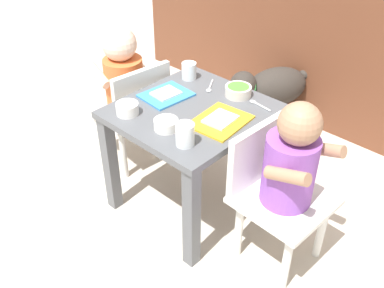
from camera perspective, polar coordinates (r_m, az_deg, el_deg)
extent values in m
plane|color=beige|center=(1.83, 0.00, -7.30)|extent=(7.00, 7.00, 0.00)
cube|color=brown|center=(2.34, 18.02, 14.59)|extent=(2.23, 0.38, 0.96)
cube|color=#515459|center=(1.58, 0.00, 4.19)|extent=(0.48, 0.52, 0.03)
cube|color=#515459|center=(1.71, -10.43, -2.56)|extent=(0.04, 0.04, 0.41)
cube|color=#515459|center=(1.47, -0.06, -9.57)|extent=(0.04, 0.04, 0.41)
cube|color=#515459|center=(1.96, 0.05, 3.40)|extent=(0.04, 0.04, 0.41)
cube|color=#515459|center=(1.75, 10.22, -1.69)|extent=(0.04, 0.04, 0.41)
cube|color=silver|center=(1.94, -8.36, 4.53)|extent=(0.31, 0.31, 0.02)
cube|color=silver|center=(1.79, -6.38, 6.24)|extent=(0.05, 0.27, 0.22)
cylinder|color=#D86633|center=(1.88, -8.67, 7.65)|extent=(0.16, 0.16, 0.22)
sphere|color=beige|center=(1.82, -9.34, 12.60)|extent=(0.14, 0.14, 0.14)
cylinder|color=silver|center=(2.13, -7.33, 3.38)|extent=(0.03, 0.03, 0.25)
cylinder|color=silver|center=(2.05, -11.92, 1.39)|extent=(0.03, 0.03, 0.25)
cylinder|color=silver|center=(1.99, -4.04, 1.09)|extent=(0.03, 0.03, 0.25)
cylinder|color=silver|center=(1.90, -8.83, -1.15)|extent=(0.03, 0.03, 0.25)
cylinder|color=beige|center=(1.94, -7.37, 10.45)|extent=(0.15, 0.05, 0.09)
cylinder|color=beige|center=(1.86, -12.02, 8.76)|extent=(0.15, 0.05, 0.09)
cube|color=silver|center=(1.48, 11.84, -7.07)|extent=(0.29, 0.29, 0.02)
cube|color=silver|center=(1.46, 8.38, -1.26)|extent=(0.04, 0.27, 0.22)
cylinder|color=purple|center=(1.40, 12.45, -3.27)|extent=(0.16, 0.16, 0.23)
sphere|color=#A87A5B|center=(1.30, 13.77, 2.58)|extent=(0.13, 0.13, 0.13)
cylinder|color=silver|center=(1.48, 12.04, -14.61)|extent=(0.03, 0.03, 0.25)
cylinder|color=silver|center=(1.61, 16.30, -10.53)|extent=(0.03, 0.03, 0.25)
cylinder|color=silver|center=(1.56, 6.03, -10.76)|extent=(0.03, 0.03, 0.25)
cylinder|color=silver|center=(1.68, 10.56, -7.21)|extent=(0.03, 0.03, 0.25)
cylinder|color=#A87A5B|center=(1.29, 12.13, -4.02)|extent=(0.15, 0.05, 0.09)
cylinder|color=#A87A5B|center=(1.42, 16.51, -0.65)|extent=(0.15, 0.05, 0.09)
ellipsoid|color=#332D28|center=(2.22, 10.78, 7.25)|extent=(0.30, 0.36, 0.19)
sphere|color=#332D28|center=(2.11, 6.60, 7.61)|extent=(0.13, 0.13, 0.13)
sphere|color=black|center=(2.10, 5.51, 7.30)|extent=(0.06, 0.06, 0.06)
torus|color=green|center=(2.14, 7.42, 7.42)|extent=(0.11, 0.07, 0.11)
sphere|color=#332D28|center=(2.28, 14.17, 8.66)|extent=(0.05, 0.05, 0.05)
cylinder|color=#332D28|center=(2.29, 7.81, 4.21)|extent=(0.04, 0.04, 0.14)
cylinder|color=#332D28|center=(2.21, 9.13, 2.84)|extent=(0.04, 0.04, 0.14)
cylinder|color=#332D28|center=(2.37, 11.53, 4.97)|extent=(0.04, 0.04, 0.14)
cylinder|color=#332D28|center=(2.30, 12.93, 3.67)|extent=(0.04, 0.04, 0.14)
cube|color=#388CD8|center=(1.65, -3.41, 6.26)|extent=(0.16, 0.18, 0.01)
cube|color=white|center=(1.64, -3.42, 6.50)|extent=(0.09, 0.10, 0.01)
cube|color=gold|center=(1.49, 3.61, 2.91)|extent=(0.17, 0.21, 0.01)
cube|color=white|center=(1.49, 3.62, 3.17)|extent=(0.09, 0.11, 0.01)
cylinder|color=white|center=(1.76, -0.39, 9.39)|extent=(0.06, 0.06, 0.07)
cylinder|color=silver|center=(1.77, -0.38, 8.90)|extent=(0.05, 0.05, 0.03)
cylinder|color=white|center=(1.37, -0.91, 1.23)|extent=(0.06, 0.06, 0.07)
cylinder|color=silver|center=(1.37, -0.90, 0.82)|extent=(0.05, 0.05, 0.05)
cylinder|color=white|center=(1.45, -3.36, 2.53)|extent=(0.08, 0.08, 0.04)
cylinder|color=#4C8C33|center=(1.44, -3.38, 3.02)|extent=(0.07, 0.07, 0.01)
cylinder|color=white|center=(1.54, -8.32, 4.51)|extent=(0.08, 0.08, 0.04)
cylinder|color=gold|center=(1.54, -8.37, 5.07)|extent=(0.06, 0.06, 0.01)
cylinder|color=silver|center=(1.65, 5.95, 6.79)|extent=(0.10, 0.10, 0.04)
cylinder|color=#4C8C33|center=(1.64, 5.99, 7.28)|extent=(0.08, 0.08, 0.01)
cylinder|color=silver|center=(1.59, 9.08, 4.74)|extent=(0.08, 0.02, 0.01)
ellipsoid|color=silver|center=(1.62, 7.85, 5.42)|extent=(0.03, 0.02, 0.01)
cylinder|color=silver|center=(1.72, 2.45, 7.66)|extent=(0.04, 0.07, 0.01)
ellipsoid|color=silver|center=(1.68, 2.17, 6.93)|extent=(0.03, 0.03, 0.01)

